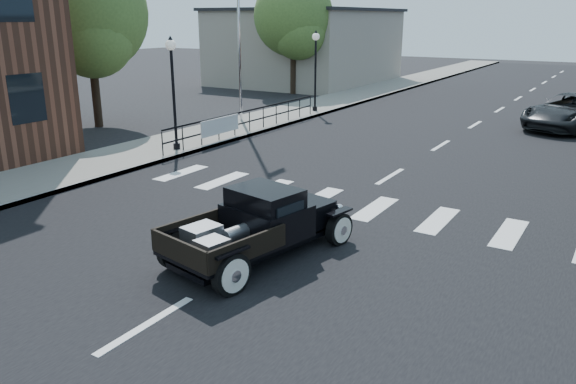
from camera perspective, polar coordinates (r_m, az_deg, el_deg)
The scene contains 13 objects.
ground at distance 11.24m, azimuth -3.17°, elevation -6.77°, with size 120.00×120.00×0.00m, color black.
road at distance 24.55m, azimuth 17.33°, elevation 5.80°, with size 14.00×80.00×0.02m, color black.
road_markings at distance 19.85m, azimuth 13.55°, elevation 3.48°, with size 12.00×60.00×0.06m, color silver, non-canonical shape.
sidewalk_left at distance 27.84m, azimuth 0.09°, elevation 7.99°, with size 3.00×80.00×0.15m, color gray.
low_building_left at distance 42.02m, azimuth 1.91°, elevation 14.46°, with size 10.00×12.00×5.00m, color gray.
railing at distance 22.98m, azimuth -3.94°, elevation 7.42°, with size 0.08×10.00×1.00m, color black, non-canonical shape.
banner at distance 21.40m, azimuth -6.88°, elevation 6.06°, with size 0.04×2.20×0.60m, color silver, non-canonical shape.
lamp_post_b at distance 19.90m, azimuth -11.54°, elevation 9.74°, with size 0.36×0.36×3.85m, color black, non-canonical shape.
lamp_post_c at distance 27.99m, azimuth 2.80°, elevation 12.16°, with size 0.36×0.36×3.85m, color black, non-canonical shape.
big_tree_near at distance 25.81m, azimuth -19.41°, elevation 14.21°, with size 4.91×4.91×7.22m, color #45622A, non-canonical shape.
big_tree_far at distance 35.55m, azimuth 0.55°, elevation 15.62°, with size 4.81×4.81×7.07m, color #45622A, non-canonical shape.
hotrod_pickup at distance 11.02m, azimuth -3.00°, elevation -3.24°, with size 1.93×4.13×1.43m, color black, non-canonical shape.
second_car at distance 26.91m, azimuth 26.88°, elevation 7.26°, with size 2.46×5.34×1.48m, color black.
Camera 1 is at (5.91, -8.39, 4.58)m, focal length 35.00 mm.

